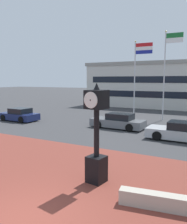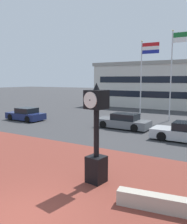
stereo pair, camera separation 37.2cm
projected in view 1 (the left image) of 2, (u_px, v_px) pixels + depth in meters
The scene contains 10 objects.
ground_plane at pixel (25, 220), 6.94m from camera, with size 200.00×200.00×0.00m, color #38383A.
plaza_brick_paving at pixel (61, 194), 8.51m from camera, with size 44.00×11.58×0.01m, color brown.
planter_wall at pixel (170, 203), 7.41m from camera, with size 3.20×0.40×0.50m, color #ADA393.
street_clock at pixel (97, 137), 9.28m from camera, with size 0.83×0.87×3.98m.
car_street_near at pixel (118, 121), 20.05m from camera, with size 4.63×2.00×1.28m.
car_street_mid at pixel (19, 115), 23.72m from camera, with size 4.05×2.06×1.28m.
car_street_distant at pixel (182, 132), 15.99m from camera, with size 4.56×1.97×1.28m.
flagpole_primary at pixel (137, 71), 24.66m from camera, with size 1.86×0.14×8.07m.
flagpole_secondary at pixel (166, 68), 23.25m from camera, with size 1.69×0.14×8.81m.
civic_building at pixel (167, 84), 37.44m from camera, with size 22.85×12.52×6.67m.
Camera 1 is at (4.78, -4.76, 4.09)m, focal length 37.92 mm.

